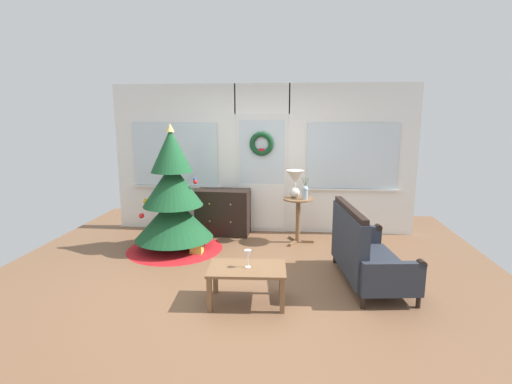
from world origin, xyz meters
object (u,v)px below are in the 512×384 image
at_px(settee_sofa, 364,253).
at_px(flower_vase, 305,192).
at_px(dresser_cabinet, 223,212).
at_px(table_lamp, 295,180).
at_px(christmas_tree, 173,203).
at_px(coffee_table, 247,273).
at_px(side_table, 298,211).
at_px(wine_glass, 248,255).
at_px(gift_box, 197,249).

distance_m(settee_sofa, flower_vase, 1.64).
distance_m(dresser_cabinet, table_lamp, 1.40).
bearing_deg(settee_sofa, dresser_cabinet, 139.08).
relative_size(christmas_tree, table_lamp, 4.34).
height_order(flower_vase, coffee_table, flower_vase).
bearing_deg(coffee_table, flower_vase, 72.23).
xyz_separation_m(side_table, coffee_table, (-0.56, -2.12, -0.17)).
xyz_separation_m(christmas_tree, coffee_table, (1.32, -1.61, -0.37)).
distance_m(flower_vase, wine_glass, 2.18).
xyz_separation_m(dresser_cabinet, flower_vase, (1.38, -0.39, 0.46)).
height_order(dresser_cabinet, gift_box, dresser_cabinet).
distance_m(settee_sofa, gift_box, 2.41).
height_order(table_lamp, coffee_table, table_lamp).
relative_size(settee_sofa, flower_vase, 4.30).
bearing_deg(flower_vase, side_table, 149.04).
bearing_deg(christmas_tree, coffee_table, -50.72).
bearing_deg(gift_box, table_lamp, 28.30).
xyz_separation_m(dresser_cabinet, gift_box, (-0.20, -1.05, -0.30)).
relative_size(dresser_cabinet, side_table, 1.26).
height_order(christmas_tree, flower_vase, christmas_tree).
height_order(settee_sofa, wine_glass, settee_sofa).
relative_size(wine_glass, gift_box, 1.11).
bearing_deg(coffee_table, side_table, 75.19).
relative_size(dresser_cabinet, wine_glass, 4.71).
bearing_deg(flower_vase, table_lamp, 147.99).
relative_size(settee_sofa, coffee_table, 1.73).
relative_size(dresser_cabinet, table_lamp, 2.09).
bearing_deg(dresser_cabinet, flower_vase, -15.67).
bearing_deg(dresser_cabinet, gift_box, -100.90).
height_order(dresser_cabinet, settee_sofa, settee_sofa).
bearing_deg(wine_glass, table_lamp, 77.11).
xyz_separation_m(dresser_cabinet, settee_sofa, (2.07, -1.79, -0.01)).
height_order(side_table, table_lamp, table_lamp).
distance_m(coffee_table, gift_box, 1.69).
relative_size(christmas_tree, dresser_cabinet, 2.08).
height_order(christmas_tree, coffee_table, christmas_tree).
bearing_deg(gift_box, dresser_cabinet, 79.10).
xyz_separation_m(flower_vase, coffee_table, (-0.66, -2.06, -0.50)).
height_order(christmas_tree, side_table, christmas_tree).
distance_m(christmas_tree, flower_vase, 2.04).
xyz_separation_m(dresser_cabinet, table_lamp, (1.22, -0.29, 0.63)).
xyz_separation_m(christmas_tree, dresser_cabinet, (0.60, 0.84, -0.33)).
bearing_deg(dresser_cabinet, coffee_table, -73.65).
relative_size(christmas_tree, gift_box, 10.91).
xyz_separation_m(christmas_tree, settee_sofa, (2.67, -0.96, -0.34)).
distance_m(side_table, table_lamp, 0.50).
bearing_deg(settee_sofa, christmas_tree, 160.29).
xyz_separation_m(side_table, gift_box, (-1.48, -0.73, -0.43)).
distance_m(christmas_tree, settee_sofa, 2.86).
relative_size(christmas_tree, side_table, 2.61).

